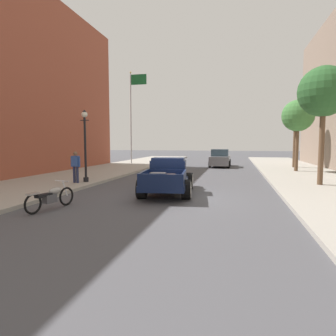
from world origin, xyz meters
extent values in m
plane|color=#47474C|center=(0.00, 0.00, 0.00)|extent=(140.00, 140.00, 0.00)
cube|color=#9E998E|center=(-7.25, 0.00, 0.07)|extent=(5.50, 64.00, 0.15)
cube|color=#0F1938|center=(-0.28, 0.74, 0.54)|extent=(2.31, 5.07, 0.24)
cube|color=#0F1938|center=(-0.32, 1.09, 1.06)|extent=(1.68, 1.27, 0.80)
cube|color=#0F1938|center=(-0.31, 1.04, 1.52)|extent=(1.53, 1.09, 0.12)
cube|color=#3D4C5B|center=(-0.38, 1.65, 1.22)|extent=(1.32, 0.19, 0.44)
cube|color=#0F1938|center=(-0.47, 2.38, 0.92)|extent=(1.48, 1.64, 0.52)
cube|color=silver|center=(-0.56, 3.17, 0.90)|extent=(0.69, 0.18, 0.47)
cube|color=#0F1938|center=(-0.12, -0.65, 0.68)|extent=(1.92, 2.28, 0.04)
cube|color=#0F1938|center=(-0.92, -0.74, 0.90)|extent=(0.32, 2.10, 0.44)
cube|color=#0F1938|center=(0.69, -0.56, 0.90)|extent=(0.32, 2.10, 0.44)
cube|color=#0F1938|center=(0.00, -1.65, 0.90)|extent=(1.62, 0.27, 0.44)
cube|color=#0F1938|center=(-0.23, 0.35, 0.90)|extent=(1.62, 0.27, 0.44)
cylinder|color=black|center=(-1.32, 1.98, 0.40)|extent=(0.45, 0.84, 0.80)
cylinder|color=silver|center=(-1.51, 1.95, 0.40)|extent=(0.09, 0.65, 0.66)
cylinder|color=silver|center=(-1.52, 1.95, 0.40)|extent=(0.05, 0.24, 0.24)
cylinder|color=black|center=(0.46, 2.18, 0.40)|extent=(0.45, 0.84, 0.80)
cylinder|color=silver|center=(0.64, 2.20, 0.40)|extent=(0.09, 0.65, 0.66)
cylinder|color=silver|center=(0.65, 2.21, 0.40)|extent=(0.05, 0.24, 0.24)
cylinder|color=black|center=(-1.01, -0.70, 0.40)|extent=(0.45, 0.84, 0.80)
cylinder|color=silver|center=(-1.20, -0.72, 0.40)|extent=(0.09, 0.65, 0.66)
cylinder|color=silver|center=(-1.21, -0.72, 0.40)|extent=(0.05, 0.24, 0.24)
cylinder|color=black|center=(0.77, -0.49, 0.40)|extent=(0.45, 0.84, 0.80)
cylinder|color=silver|center=(0.95, -0.47, 0.40)|extent=(0.09, 0.65, 0.66)
cylinder|color=silver|center=(0.96, -0.47, 0.40)|extent=(0.05, 0.24, 0.24)
cube|color=#2D2D33|center=(-0.25, -1.02, 0.90)|extent=(0.65, 0.51, 0.40)
cube|color=#3D2D1E|center=(-0.25, -1.02, 0.90)|extent=(0.62, 0.12, 0.42)
cube|color=brown|center=(0.07, -0.33, 0.84)|extent=(0.50, 0.41, 0.28)
torus|color=black|center=(-3.25, -2.57, 0.33)|extent=(0.20, 0.67, 0.67)
torus|color=black|center=(-3.54, -3.99, 0.33)|extent=(0.20, 0.67, 0.67)
cube|color=#4C4C51|center=(-3.41, -3.33, 0.38)|extent=(0.32, 0.48, 0.28)
ellipsoid|color=gray|center=(-3.36, -3.08, 0.61)|extent=(0.36, 0.56, 0.24)
cube|color=black|center=(-3.45, -3.57, 0.53)|extent=(0.33, 0.59, 0.10)
cylinder|color=silver|center=(-3.26, -2.63, 0.64)|extent=(0.10, 0.26, 0.58)
cylinder|color=silver|center=(-3.29, -2.74, 0.91)|extent=(0.61, 0.16, 0.04)
cube|color=gray|center=(-3.54, -3.99, 0.66)|extent=(0.26, 0.43, 0.06)
cube|color=slate|center=(1.26, 15.89, 0.61)|extent=(1.77, 4.32, 0.80)
cube|color=#384C5B|center=(1.26, 15.74, 1.33)|extent=(1.55, 2.02, 0.64)
cylinder|color=black|center=(0.45, 17.19, 0.33)|extent=(0.23, 0.66, 0.66)
cylinder|color=black|center=(2.10, 17.17, 0.33)|extent=(0.23, 0.66, 0.66)
cylinder|color=black|center=(0.42, 14.61, 0.33)|extent=(0.23, 0.66, 0.66)
cylinder|color=black|center=(2.07, 14.59, 0.33)|extent=(0.23, 0.66, 0.66)
cylinder|color=#232847|center=(-5.59, 1.92, 0.58)|extent=(0.14, 0.14, 0.86)
cylinder|color=#232847|center=(-5.41, 1.92, 0.58)|extent=(0.14, 0.14, 0.86)
cube|color=#2D4C93|center=(-5.50, 1.92, 1.29)|extent=(0.36, 0.22, 0.56)
cylinder|color=#2D4C93|center=(-5.72, 1.92, 1.26)|extent=(0.09, 0.09, 0.54)
cylinder|color=#2D4C93|center=(-5.28, 1.92, 1.26)|extent=(0.09, 0.09, 0.54)
sphere|color=brown|center=(-5.50, 1.92, 1.69)|extent=(0.22, 0.22, 0.22)
cylinder|color=black|center=(-5.20, 2.42, 0.27)|extent=(0.28, 0.28, 0.24)
cylinder|color=black|center=(-5.20, 2.42, 1.99)|extent=(0.12, 0.12, 3.20)
cylinder|color=black|center=(-5.20, 2.42, 3.44)|extent=(0.50, 0.04, 0.04)
sphere|color=silver|center=(-5.20, 2.42, 3.75)|extent=(0.32, 0.32, 0.32)
cone|color=black|center=(-5.20, 2.42, 3.93)|extent=(0.24, 0.24, 0.14)
cylinder|color=#B2B2B7|center=(-7.72, 16.41, 4.65)|extent=(0.12, 0.12, 9.00)
sphere|color=gold|center=(-7.72, 16.41, 9.23)|extent=(0.16, 0.16, 0.16)
cube|color=#196633|center=(-6.86, 16.41, 8.50)|extent=(1.60, 0.03, 1.00)
cylinder|color=brown|center=(6.82, 4.07, 1.99)|extent=(0.26, 0.26, 3.69)
sphere|color=#285628|center=(6.82, 4.07, 4.76)|extent=(2.46, 2.46, 2.46)
cylinder|color=brown|center=(7.06, 11.38, 1.76)|extent=(0.26, 0.26, 3.22)
sphere|color=#3D7538|center=(7.06, 11.38, 4.23)|extent=(2.31, 2.31, 2.31)
cylinder|color=brown|center=(7.55, 14.95, 2.00)|extent=(0.26, 0.26, 3.69)
sphere|color=#33662D|center=(7.55, 14.95, 4.63)|extent=(2.11, 2.11, 2.11)
camera|label=1|loc=(2.65, -11.89, 2.27)|focal=31.34mm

